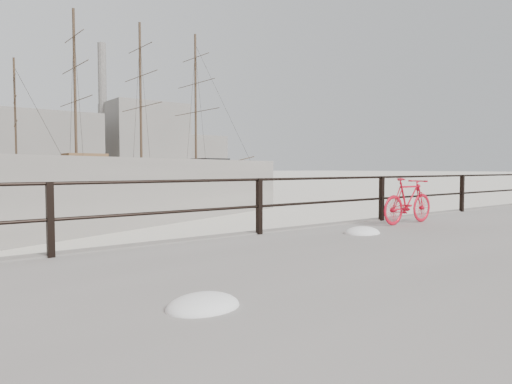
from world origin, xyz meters
TOP-DOWN VIEW (x-y plane):
  - ground at (0.00, 0.00)m, footprint 400.00×400.00m
  - guardrail at (0.00, -0.15)m, footprint 28.00×0.10m
  - bicycle at (-3.55, -0.87)m, footprint 1.62×0.26m
  - barque_black at (29.66, 89.73)m, footprint 62.45×21.48m
  - industrial_west at (20.00, 140.00)m, footprint 32.00×18.00m
  - industrial_mid at (55.00, 145.00)m, footprint 26.00×20.00m
  - industrial_east at (78.00, 150.00)m, footprint 20.00×16.00m
  - smokestack at (42.00, 150.00)m, footprint 2.80×2.80m

SIDE VIEW (x-z plane):
  - ground at x=0.00m, z-range 0.00..0.00m
  - barque_black at x=29.66m, z-range -17.49..17.49m
  - bicycle at x=-3.55m, z-range 0.35..1.33m
  - guardrail at x=0.00m, z-range 0.35..1.35m
  - industrial_east at x=78.00m, z-range 0.00..14.00m
  - industrial_west at x=20.00m, z-range 0.00..18.00m
  - industrial_mid at x=55.00m, z-range 0.00..24.00m
  - smokestack at x=42.00m, z-range 0.00..44.00m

